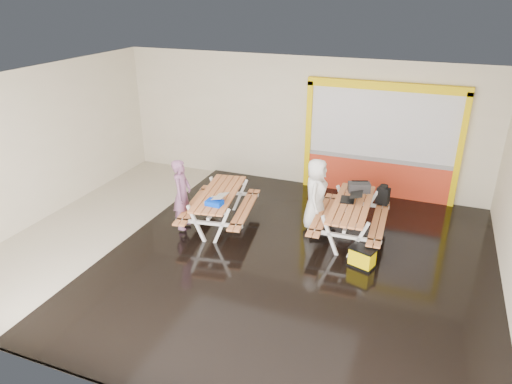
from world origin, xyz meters
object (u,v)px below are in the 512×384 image
at_px(person_left, 182,194).
at_px(laptop_left, 216,199).
at_px(picnic_table_right, 351,212).
at_px(person_right, 316,194).
at_px(toolbox, 359,187).
at_px(backpack, 383,195).
at_px(dark_case, 320,229).
at_px(fluke_bag, 362,258).
at_px(laptop_right, 351,198).
at_px(picnic_table_left, 219,201).
at_px(blue_pouch, 214,203).

xyz_separation_m(person_left, laptop_left, (0.83, 0.01, 0.02)).
distance_m(picnic_table_right, person_right, 0.86).
relative_size(person_left, person_right, 0.99).
xyz_separation_m(picnic_table_right, toolbox, (0.03, 0.67, 0.31)).
xyz_separation_m(person_right, backpack, (1.37, 0.75, -0.11)).
xyz_separation_m(dark_case, fluke_bag, (1.09, -1.06, 0.11)).
height_order(picnic_table_right, backpack, backpack).
relative_size(picnic_table_right, dark_case, 4.67).
bearing_deg(person_right, dark_case, -134.09).
distance_m(laptop_right, toolbox, 0.55).
bearing_deg(fluke_bag, backpack, 87.21).
xyz_separation_m(person_right, dark_case, (0.18, -0.15, -0.76)).
bearing_deg(laptop_left, picnic_table_right, 18.81).
distance_m(laptop_left, toolbox, 3.21).
relative_size(person_right, toolbox, 3.06).
relative_size(picnic_table_left, picnic_table_right, 1.06).
height_order(toolbox, dark_case, toolbox).
bearing_deg(picnic_table_right, dark_case, -177.47).
distance_m(picnic_table_left, picnic_table_right, 2.93).
distance_m(laptop_left, blue_pouch, 0.18).
bearing_deg(dark_case, backpack, 36.91).
bearing_deg(fluke_bag, dark_case, 135.88).
xyz_separation_m(person_right, laptop_right, (0.76, 0.02, 0.02)).
distance_m(laptop_left, backpack, 3.76).
bearing_deg(fluke_bag, toolbox, 103.59).
distance_m(picnic_table_right, backpack, 1.03).
height_order(picnic_table_left, laptop_left, laptop_left).
bearing_deg(picnic_table_right, person_left, -165.17).
bearing_deg(dark_case, person_left, -162.64).
distance_m(picnic_table_left, blue_pouch, 0.69).
bearing_deg(person_right, backpack, -65.83).
xyz_separation_m(laptop_left, laptop_right, (2.69, 1.07, 0.01)).
bearing_deg(laptop_left, laptop_right, 21.68).
relative_size(person_right, dark_case, 3.42).
bearing_deg(toolbox, backpack, 20.36).
distance_m(person_left, laptop_right, 3.68).
distance_m(person_right, laptop_right, 0.76).
height_order(picnic_table_left, fluke_bag, picnic_table_left).
bearing_deg(backpack, dark_case, -143.09).
bearing_deg(picnic_table_right, laptop_left, -161.19).
relative_size(picnic_table_left, person_right, 1.45).
bearing_deg(dark_case, person_right, 140.42).
distance_m(picnic_table_left, fluke_bag, 3.42).
relative_size(laptop_right, backpack, 1.10).
relative_size(picnic_table_right, backpack, 4.87).
bearing_deg(fluke_bag, laptop_right, 112.64).
xyz_separation_m(picnic_table_right, dark_case, (-0.64, -0.03, -0.52)).
relative_size(toolbox, fluke_bag, 0.95).
distance_m(laptop_left, dark_case, 2.42).
distance_m(picnic_table_left, laptop_left, 0.53).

